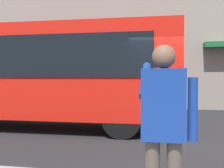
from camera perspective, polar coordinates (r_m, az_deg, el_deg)
ground_plane at (r=7.69m, az=13.40°, el=-10.24°), size 60.00×60.00×0.00m
red_bus at (r=9.11m, az=-15.99°, el=2.21°), size 9.05×2.54×3.08m
pedestrian_photographer at (r=2.70m, az=10.38°, el=-7.38°), size 0.53×0.52×1.70m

